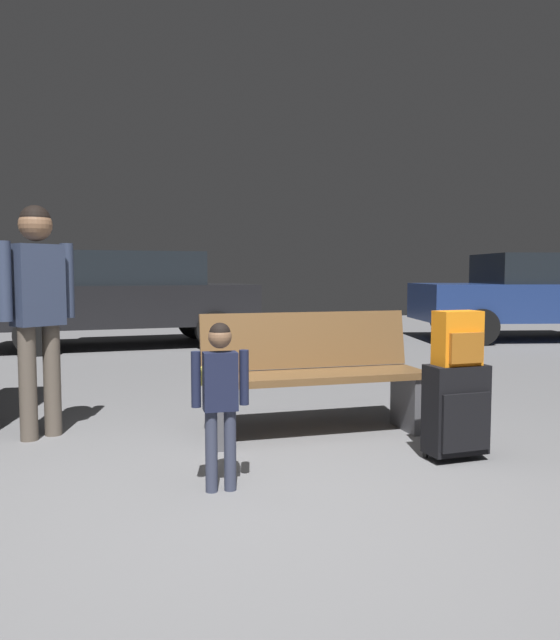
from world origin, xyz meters
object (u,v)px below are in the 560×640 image
object	(u,v)px
bench	(313,374)
parked_car_side	(537,294)
child	(220,388)
suitcase	(456,410)
backpack_bright	(458,339)
adult	(38,296)
parked_car_far	(126,296)

from	to	relation	value
bench	parked_car_side	world-z (taller)	parked_car_side
child	parked_car_side	bearing A→B (deg)	45.55
suitcase	bench	bearing A→B (deg)	132.59
backpack_bright	parked_car_side	distance (m)	7.81
adult	parked_car_side	xyz separation A→B (m)	(7.44, 5.09, -0.21)
child	parked_car_far	bearing A→B (deg)	96.29
backpack_bright	child	size ratio (longest dim) A/B	0.37
parked_car_side	child	bearing A→B (deg)	-134.45
backpack_bright	adult	world-z (taller)	adult
suitcase	backpack_bright	world-z (taller)	backpack_bright
child	adult	bearing A→B (deg)	130.51
suitcase	backpack_bright	size ratio (longest dim) A/B	1.78
backpack_bright	parked_car_far	distance (m)	7.02
bench	parked_car_far	size ratio (longest dim) A/B	0.38
child	suitcase	bearing A→B (deg)	9.37
bench	suitcase	size ratio (longest dim) A/B	2.70
backpack_bright	child	distance (m)	1.55
child	adult	world-z (taller)	adult
bench	adult	bearing A→B (deg)	171.23
adult	parked_car_side	bearing A→B (deg)	34.35
parked_car_far	backpack_bright	bearing A→B (deg)	-71.08
backpack_bright	child	world-z (taller)	backpack_bright
suitcase	parked_car_side	xyz separation A→B (m)	(4.78, 6.17, 0.48)
bench	parked_car_side	xyz separation A→B (m)	(5.51, 5.39, 0.36)
suitcase	backpack_bright	bearing A→B (deg)	-72.98
suitcase	adult	size ratio (longest dim) A/B	0.37
suitcase	parked_car_far	world-z (taller)	parked_car_far
backpack_bright	child	xyz separation A→B (m)	(-1.52, -0.25, -0.21)
bench	adult	world-z (taller)	adult
adult	parked_car_side	size ratio (longest dim) A/B	0.39
parked_car_far	parked_car_side	xyz separation A→B (m)	(7.06, -0.47, 0.00)
backpack_bright	adult	distance (m)	2.88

